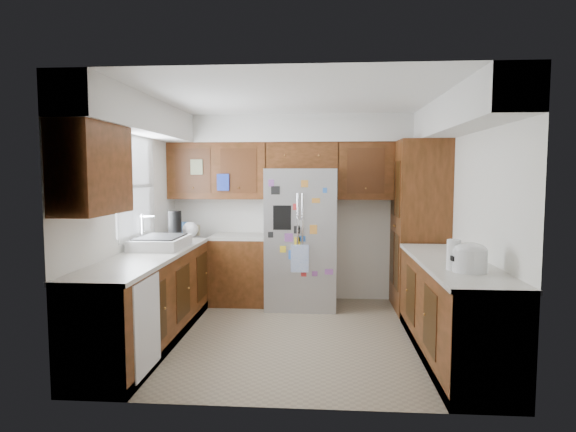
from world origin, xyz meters
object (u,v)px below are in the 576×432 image
object	(u,v)px
rice_cooker	(470,257)
paper_towel	(454,255)
pantry	(419,226)
fridge	(301,238)

from	to	relation	value
rice_cooker	paper_towel	xyz separation A→B (m)	(-0.11, 0.09, 0.00)
pantry	paper_towel	world-z (taller)	pantry
rice_cooker	pantry	bearing A→B (deg)	89.99
pantry	paper_towel	distance (m)	2.04
fridge	paper_towel	bearing A→B (deg)	-56.35
pantry	fridge	size ratio (longest dim) A/B	1.19
rice_cooker	fridge	bearing A→B (deg)	124.59
fridge	rice_cooker	bearing A→B (deg)	-55.41
fridge	paper_towel	distance (m)	2.51
paper_towel	pantry	bearing A→B (deg)	86.89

